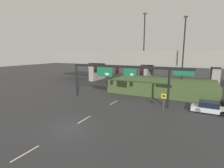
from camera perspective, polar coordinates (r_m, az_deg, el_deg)
The scene contains 9 objects.
ground_plane at distance 18.22m, azimuth -13.59°, elevation -13.76°, with size 160.00×160.00×0.00m, color #2D2D30.
lane_markings at distance 29.17m, azimuth 3.79°, elevation -4.27°, with size 0.14×39.20×0.01m.
signal_gantry at distance 25.58m, azimuth 3.55°, elevation 3.91°, with size 18.21×0.44×5.44m.
speed_limit_sign at distance 23.04m, azimuth 16.51°, elevation -4.84°, with size 0.60×0.11×2.28m.
highway_light_pole_near at distance 38.02m, azimuth 10.35°, elevation 11.14°, with size 0.70×0.36×15.22m.
highway_light_pole_far at distance 34.71m, azimuth 22.25°, elevation 9.31°, with size 0.70×0.36×13.62m.
overpass_bridge at distance 41.64m, azimuth 11.57°, elevation 7.31°, with size 48.57×7.87×7.63m.
grass_embankment at distance 33.56m, azimuth 16.01°, elevation -0.68°, with size 18.03×9.37×2.33m.
parked_sedan_near_right at distance 24.75m, azimuth 29.25°, elevation -6.72°, with size 4.29×1.86×1.41m.
Camera 1 is at (10.99, -12.53, 7.35)m, focal length 28.00 mm.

